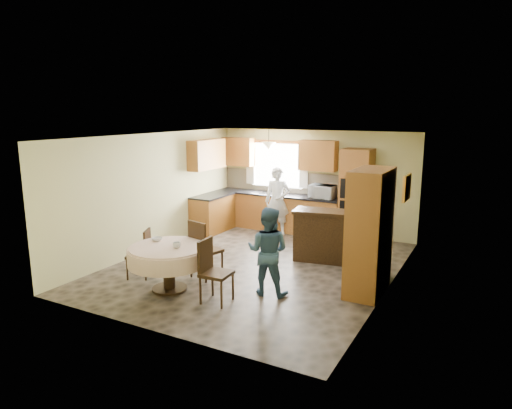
{
  "coord_description": "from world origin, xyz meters",
  "views": [
    {
      "loc": [
        3.98,
        -7.42,
        2.97
      ],
      "look_at": [
        -0.17,
        0.3,
        1.15
      ],
      "focal_mm": 32.0,
      "sensor_mm": 36.0,
      "label": 1
    }
  ],
  "objects_px": {
    "cupboard": "(370,232)",
    "dining_table": "(168,256)",
    "oven_tower": "(356,195)",
    "sideboard": "(328,238)",
    "person_sink": "(277,201)",
    "chair_left": "(142,251)",
    "chair_back": "(203,247)",
    "chair_right": "(212,268)",
    "person_dining": "(268,251)"
  },
  "relations": [
    {
      "from": "chair_left",
      "to": "chair_back",
      "type": "bearing_deg",
      "value": 90.09
    },
    {
      "from": "person_sink",
      "to": "chair_left",
      "type": "bearing_deg",
      "value": -124.59
    },
    {
      "from": "cupboard",
      "to": "dining_table",
      "type": "xyz_separation_m",
      "value": [
        -2.95,
        -1.49,
        -0.44
      ]
    },
    {
      "from": "chair_back",
      "to": "person_dining",
      "type": "xyz_separation_m",
      "value": [
        1.34,
        -0.08,
        0.14
      ]
    },
    {
      "from": "cupboard",
      "to": "person_dining",
      "type": "height_order",
      "value": "cupboard"
    },
    {
      "from": "chair_left",
      "to": "oven_tower",
      "type": "bearing_deg",
      "value": 121.81
    },
    {
      "from": "chair_right",
      "to": "chair_left",
      "type": "bearing_deg",
      "value": 76.78
    },
    {
      "from": "oven_tower",
      "to": "cupboard",
      "type": "bearing_deg",
      "value": -69.95
    },
    {
      "from": "chair_back",
      "to": "chair_left",
      "type": "bearing_deg",
      "value": 39.66
    },
    {
      "from": "sideboard",
      "to": "cupboard",
      "type": "distance_m",
      "value": 1.73
    },
    {
      "from": "oven_tower",
      "to": "person_dining",
      "type": "xyz_separation_m",
      "value": [
        -0.35,
        -3.78,
        -0.33
      ]
    },
    {
      "from": "chair_back",
      "to": "person_dining",
      "type": "distance_m",
      "value": 1.35
    },
    {
      "from": "sideboard",
      "to": "dining_table",
      "type": "bearing_deg",
      "value": -133.94
    },
    {
      "from": "cupboard",
      "to": "chair_right",
      "type": "distance_m",
      "value": 2.61
    },
    {
      "from": "sideboard",
      "to": "cupboard",
      "type": "bearing_deg",
      "value": -56.67
    },
    {
      "from": "sideboard",
      "to": "person_sink",
      "type": "height_order",
      "value": "person_sink"
    },
    {
      "from": "chair_back",
      "to": "dining_table",
      "type": "bearing_deg",
      "value": 89.37
    },
    {
      "from": "sideboard",
      "to": "cupboard",
      "type": "height_order",
      "value": "cupboard"
    },
    {
      "from": "sideboard",
      "to": "chair_right",
      "type": "height_order",
      "value": "chair_right"
    },
    {
      "from": "oven_tower",
      "to": "chair_left",
      "type": "distance_m",
      "value": 4.99
    },
    {
      "from": "dining_table",
      "to": "person_sink",
      "type": "relative_size",
      "value": 0.82
    },
    {
      "from": "chair_left",
      "to": "sideboard",
      "type": "bearing_deg",
      "value": 107.4
    },
    {
      "from": "cupboard",
      "to": "person_dining",
      "type": "bearing_deg",
      "value": -149.09
    },
    {
      "from": "oven_tower",
      "to": "chair_right",
      "type": "bearing_deg",
      "value": -102.42
    },
    {
      "from": "chair_right",
      "to": "oven_tower",
      "type": "bearing_deg",
      "value": -15.82
    },
    {
      "from": "oven_tower",
      "to": "chair_back",
      "type": "xyz_separation_m",
      "value": [
        -1.69,
        -3.7,
        -0.47
      ]
    },
    {
      "from": "chair_back",
      "to": "chair_right",
      "type": "relative_size",
      "value": 1.06
    },
    {
      "from": "dining_table",
      "to": "chair_left",
      "type": "distance_m",
      "value": 0.84
    },
    {
      "from": "oven_tower",
      "to": "person_sink",
      "type": "bearing_deg",
      "value": -167.82
    },
    {
      "from": "sideboard",
      "to": "chair_left",
      "type": "height_order",
      "value": "sideboard"
    },
    {
      "from": "dining_table",
      "to": "sideboard",
      "type": "bearing_deg",
      "value": 55.77
    },
    {
      "from": "chair_back",
      "to": "person_sink",
      "type": "distance_m",
      "value": 3.32
    },
    {
      "from": "oven_tower",
      "to": "chair_left",
      "type": "relative_size",
      "value": 2.39
    },
    {
      "from": "chair_left",
      "to": "dining_table",
      "type": "bearing_deg",
      "value": 47.38
    },
    {
      "from": "dining_table",
      "to": "person_sink",
      "type": "bearing_deg",
      "value": 88.97
    },
    {
      "from": "oven_tower",
      "to": "person_dining",
      "type": "bearing_deg",
      "value": -95.29
    },
    {
      "from": "oven_tower",
      "to": "sideboard",
      "type": "distance_m",
      "value": 1.83
    },
    {
      "from": "oven_tower",
      "to": "person_sink",
      "type": "relative_size",
      "value": 1.29
    },
    {
      "from": "sideboard",
      "to": "chair_left",
      "type": "distance_m",
      "value": 3.59
    },
    {
      "from": "dining_table",
      "to": "oven_tower",
      "type": "bearing_deg",
      "value": 66.97
    },
    {
      "from": "sideboard",
      "to": "chair_back",
      "type": "xyz_separation_m",
      "value": [
        -1.64,
        -1.97,
        0.1
      ]
    },
    {
      "from": "oven_tower",
      "to": "dining_table",
      "type": "relative_size",
      "value": 1.59
    },
    {
      "from": "chair_left",
      "to": "person_sink",
      "type": "distance_m",
      "value": 3.9
    },
    {
      "from": "sideboard",
      "to": "cupboard",
      "type": "xyz_separation_m",
      "value": [
        1.12,
        -1.2,
        0.54
      ]
    },
    {
      "from": "chair_back",
      "to": "person_sink",
      "type": "relative_size",
      "value": 0.65
    },
    {
      "from": "dining_table",
      "to": "chair_back",
      "type": "xyz_separation_m",
      "value": [
        0.19,
        0.72,
        -0.0
      ]
    },
    {
      "from": "sideboard",
      "to": "person_sink",
      "type": "bearing_deg",
      "value": 132.91
    },
    {
      "from": "chair_back",
      "to": "chair_right",
      "type": "height_order",
      "value": "chair_back"
    },
    {
      "from": "cupboard",
      "to": "chair_right",
      "type": "xyz_separation_m",
      "value": [
        -2.05,
        -1.54,
        -0.47
      ]
    },
    {
      "from": "person_sink",
      "to": "sideboard",
      "type": "bearing_deg",
      "value": -59.02
    }
  ]
}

